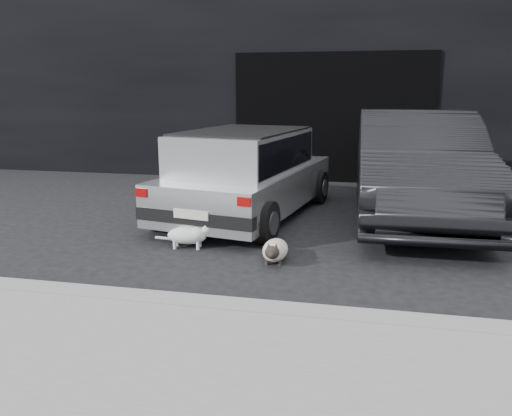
% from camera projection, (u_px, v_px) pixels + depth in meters
% --- Properties ---
extents(ground, '(80.00, 80.00, 0.00)m').
position_uv_depth(ground, '(238.00, 230.00, 6.81)').
color(ground, black).
rests_on(ground, ground).
extents(building_facade, '(34.00, 4.00, 5.00)m').
position_uv_depth(building_facade, '(339.00, 62.00, 11.75)').
color(building_facade, black).
rests_on(building_facade, ground).
extents(garage_opening, '(4.00, 0.10, 2.60)m').
position_uv_depth(garage_opening, '(332.00, 118.00, 10.11)').
color(garage_opening, black).
rests_on(garage_opening, ground).
extents(curb, '(18.00, 0.25, 0.12)m').
position_uv_depth(curb, '(281.00, 314.00, 4.13)').
color(curb, gray).
rests_on(curb, ground).
extents(sidewalk, '(18.00, 2.20, 0.11)m').
position_uv_depth(sidewalk, '(250.00, 400.00, 2.98)').
color(sidewalk, gray).
rests_on(sidewalk, ground).
extents(silver_hatchback, '(2.24, 3.76, 1.30)m').
position_uv_depth(silver_hatchback, '(246.00, 170.00, 7.38)').
color(silver_hatchback, silver).
rests_on(silver_hatchback, ground).
extents(second_car, '(1.72, 4.78, 1.57)m').
position_uv_depth(second_car, '(415.00, 164.00, 7.42)').
color(second_car, black).
rests_on(second_car, ground).
extents(cat_siamese, '(0.31, 0.84, 0.29)m').
position_uv_depth(cat_siamese, '(275.00, 250.00, 5.53)').
color(cat_siamese, beige).
rests_on(cat_siamese, ground).
extents(cat_white, '(0.71, 0.28, 0.33)m').
position_uv_depth(cat_white, '(190.00, 235.00, 6.00)').
color(cat_white, silver).
rests_on(cat_white, ground).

